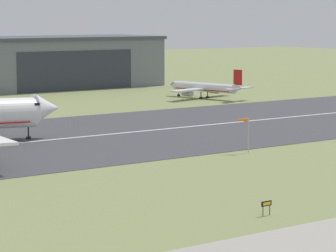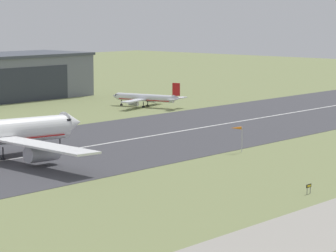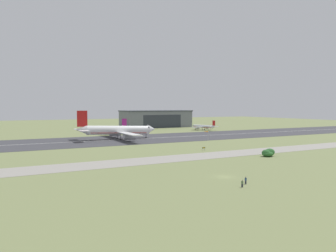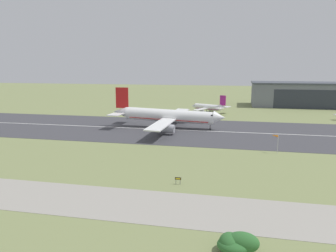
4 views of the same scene
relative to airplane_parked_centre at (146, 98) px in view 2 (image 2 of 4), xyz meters
name	(u,v)px [view 2 (image 2 of 4)]	position (x,y,z in m)	size (l,w,h in m)	color
ground_plane	(175,213)	(-90.15, -92.02, -2.73)	(706.36, 706.36, 0.00)	#7A8451
taxiway_road	(289,239)	(-90.15, -111.15, -2.70)	(349.77, 14.03, 0.05)	gray
airplane_parked_centre	(146,98)	(0.00, 0.00, 0.00)	(22.37, 24.22, 7.70)	silver
windsock_pole	(236,129)	(-44.28, -67.90, 1.97)	(2.05, 2.03, 5.26)	#B7B7BC
runway_sign	(309,187)	(-66.83, -99.35, -1.60)	(1.31, 0.13, 1.53)	#4C4C51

